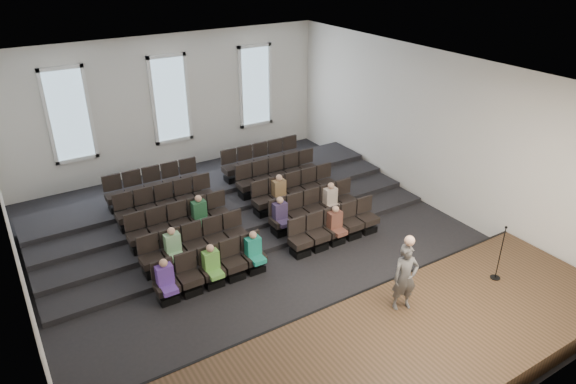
# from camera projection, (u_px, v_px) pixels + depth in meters

# --- Properties ---
(ground) EXTENTS (14.00, 14.00, 0.00)m
(ground) POSITION_uv_depth(u_px,v_px,m) (267.00, 252.00, 14.48)
(ground) COLOR black
(ground) RESTS_ON ground
(ceiling) EXTENTS (12.00, 14.00, 0.02)m
(ceiling) POSITION_uv_depth(u_px,v_px,m) (263.00, 75.00, 12.24)
(ceiling) COLOR white
(ceiling) RESTS_ON ground
(wall_back) EXTENTS (12.00, 0.04, 5.00)m
(wall_back) POSITION_uv_depth(u_px,v_px,m) (170.00, 104.00, 18.70)
(wall_back) COLOR silver
(wall_back) RESTS_ON ground
(wall_front) EXTENTS (12.00, 0.04, 5.00)m
(wall_front) POSITION_uv_depth(u_px,v_px,m) (487.00, 327.00, 8.03)
(wall_front) COLOR silver
(wall_front) RESTS_ON ground
(wall_left) EXTENTS (0.04, 14.00, 5.00)m
(wall_left) POSITION_uv_depth(u_px,v_px,m) (10.00, 235.00, 10.52)
(wall_left) COLOR silver
(wall_left) RESTS_ON ground
(wall_right) EXTENTS (0.04, 14.00, 5.00)m
(wall_right) POSITION_uv_depth(u_px,v_px,m) (431.00, 130.00, 16.21)
(wall_right) COLOR silver
(wall_right) RESTS_ON ground
(stage) EXTENTS (11.80, 3.60, 0.50)m
(stage) POSITION_uv_depth(u_px,v_px,m) (391.00, 358.00, 10.49)
(stage) COLOR #48301F
(stage) RESTS_ON ground
(stage_lip) EXTENTS (11.80, 0.06, 0.52)m
(stage_lip) POSITION_uv_depth(u_px,v_px,m) (338.00, 310.00, 11.84)
(stage_lip) COLOR black
(stage_lip) RESTS_ON ground
(risers) EXTENTS (11.80, 4.80, 0.60)m
(risers) POSITION_uv_depth(u_px,v_px,m) (219.00, 202.00, 16.80)
(risers) COLOR black
(risers) RESTS_ON ground
(seating_rows) EXTENTS (6.80, 4.70, 1.67)m
(seating_rows) POSITION_uv_depth(u_px,v_px,m) (241.00, 209.00, 15.35)
(seating_rows) COLOR black
(seating_rows) RESTS_ON ground
(windows) EXTENTS (8.44, 0.10, 3.24)m
(windows) POSITION_uv_depth(u_px,v_px,m) (170.00, 99.00, 18.56)
(windows) COLOR white
(windows) RESTS_ON wall_back
(audience) EXTENTS (6.05, 2.64, 1.10)m
(audience) POSITION_uv_depth(u_px,v_px,m) (252.00, 228.00, 14.13)
(audience) COLOR #62A943
(audience) RESTS_ON seating_rows
(speaker) EXTENTS (0.68, 0.55, 1.61)m
(speaker) POSITION_uv_depth(u_px,v_px,m) (405.00, 277.00, 11.21)
(speaker) COLOR #545250
(speaker) RESTS_ON stage
(mic_stand) EXTENTS (0.24, 0.24, 1.46)m
(mic_stand) POSITION_uv_depth(u_px,v_px,m) (498.00, 263.00, 12.35)
(mic_stand) COLOR black
(mic_stand) RESTS_ON stage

